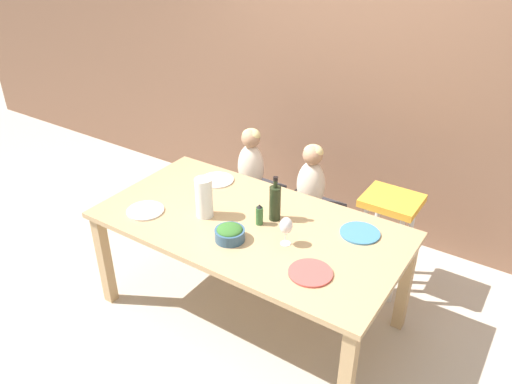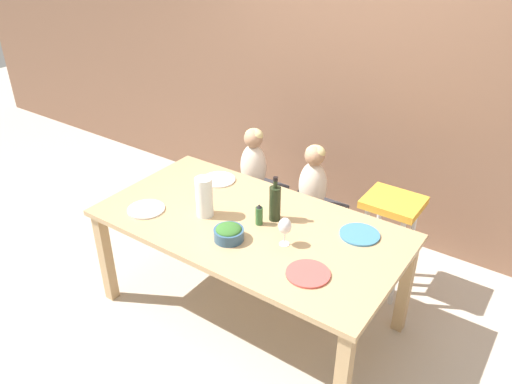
% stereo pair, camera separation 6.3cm
% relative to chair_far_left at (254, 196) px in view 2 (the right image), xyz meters
% --- Properties ---
extents(ground_plane, '(14.00, 14.00, 0.00)m').
position_rel_chair_far_left_xyz_m(ground_plane, '(0.50, -0.75, -0.39)').
color(ground_plane, '#BCB2A3').
extents(wall_back, '(10.00, 0.06, 2.70)m').
position_rel_chair_far_left_xyz_m(wall_back, '(0.50, 0.70, 0.96)').
color(wall_back, brown).
rests_on(wall_back, ground_plane).
extents(dining_table, '(1.89, 0.99, 0.73)m').
position_rel_chair_far_left_xyz_m(dining_table, '(0.50, -0.75, 0.25)').
color(dining_table, tan).
rests_on(dining_table, ground_plane).
extents(chair_far_left, '(0.43, 0.39, 0.47)m').
position_rel_chair_far_left_xyz_m(chair_far_left, '(0.00, 0.00, 0.00)').
color(chair_far_left, silver).
rests_on(chair_far_left, ground_plane).
extents(chair_far_center, '(0.43, 0.39, 0.47)m').
position_rel_chair_far_left_xyz_m(chair_far_center, '(0.53, 0.00, 0.00)').
color(chair_far_center, silver).
rests_on(chair_far_center, ground_plane).
extents(chair_right_highchair, '(0.37, 0.33, 0.74)m').
position_rel_chair_far_left_xyz_m(chair_right_highchair, '(1.13, 0.00, 0.19)').
color(chair_right_highchair, silver).
rests_on(chair_right_highchair, ground_plane).
extents(person_child_left, '(0.21, 0.18, 0.50)m').
position_rel_chair_far_left_xyz_m(person_child_left, '(0.00, 0.00, 0.32)').
color(person_child_left, beige).
rests_on(person_child_left, chair_far_left).
extents(person_child_center, '(0.21, 0.18, 0.50)m').
position_rel_chair_far_left_xyz_m(person_child_center, '(0.53, 0.00, 0.32)').
color(person_child_center, beige).
rests_on(person_child_center, chair_far_center).
extents(wine_bottle, '(0.07, 0.07, 0.29)m').
position_rel_chair_far_left_xyz_m(wine_bottle, '(0.61, -0.63, 0.45)').
color(wine_bottle, '#232D19').
rests_on(wine_bottle, dining_table).
extents(paper_towel_roll, '(0.11, 0.11, 0.26)m').
position_rel_chair_far_left_xyz_m(paper_towel_roll, '(0.22, -0.84, 0.46)').
color(paper_towel_roll, white).
rests_on(paper_towel_roll, dining_table).
extents(wine_glass_near, '(0.08, 0.08, 0.18)m').
position_rel_chair_far_left_xyz_m(wine_glass_near, '(0.80, -0.82, 0.46)').
color(wine_glass_near, white).
rests_on(wine_glass_near, dining_table).
extents(salad_bowl_large, '(0.18, 0.18, 0.09)m').
position_rel_chair_far_left_xyz_m(salad_bowl_large, '(0.51, -0.96, 0.38)').
color(salad_bowl_large, '#335675').
rests_on(salad_bowl_large, dining_table).
extents(dinner_plate_front_left, '(0.24, 0.24, 0.01)m').
position_rel_chair_far_left_xyz_m(dinner_plate_front_left, '(-0.12, -1.01, 0.34)').
color(dinner_plate_front_left, silver).
rests_on(dinner_plate_front_left, dining_table).
extents(dinner_plate_back_left, '(0.24, 0.24, 0.01)m').
position_rel_chair_far_left_xyz_m(dinner_plate_back_left, '(0.01, -0.44, 0.34)').
color(dinner_plate_back_left, silver).
rests_on(dinner_plate_back_left, dining_table).
extents(dinner_plate_back_right, '(0.24, 0.24, 0.01)m').
position_rel_chair_far_left_xyz_m(dinner_plate_back_right, '(1.11, -0.49, 0.34)').
color(dinner_plate_back_right, teal).
rests_on(dinner_plate_back_right, dining_table).
extents(dinner_plate_front_right, '(0.24, 0.24, 0.01)m').
position_rel_chair_far_left_xyz_m(dinner_plate_front_right, '(1.05, -0.98, 0.34)').
color(dinner_plate_front_right, '#D14C47').
rests_on(dinner_plate_front_right, dining_table).
extents(condiment_bottle_hot_sauce, '(0.05, 0.05, 0.14)m').
position_rel_chair_far_left_xyz_m(condiment_bottle_hot_sauce, '(0.56, -0.73, 0.40)').
color(condiment_bottle_hot_sauce, '#336633').
rests_on(condiment_bottle_hot_sauce, dining_table).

